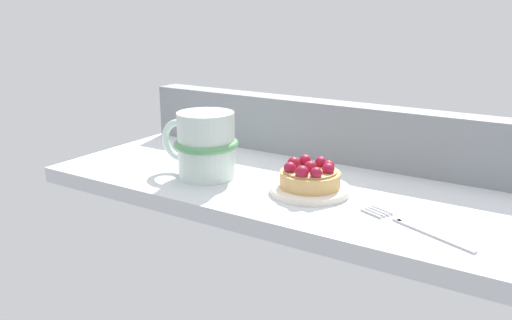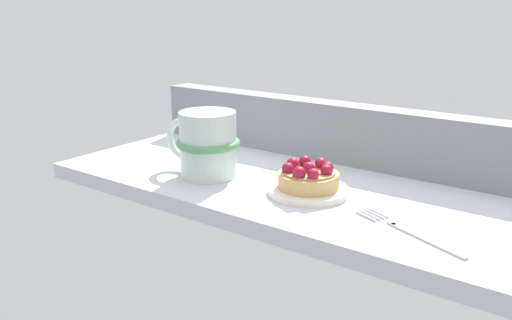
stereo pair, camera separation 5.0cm
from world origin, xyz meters
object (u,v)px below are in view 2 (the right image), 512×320
(dessert_plate, at_px, (308,191))
(raspberry_tart, at_px, (308,177))
(coffee_mug, at_px, (207,144))
(dessert_fork, at_px, (408,230))

(dessert_plate, distance_m, raspberry_tart, 0.02)
(coffee_mug, bearing_deg, dessert_plate, 6.59)
(raspberry_tart, bearing_deg, dessert_fork, -15.40)
(coffee_mug, height_order, dessert_fork, coffee_mug)
(raspberry_tart, relative_size, coffee_mug, 0.62)
(dessert_plate, bearing_deg, raspberry_tart, -120.90)
(dessert_plate, height_order, coffee_mug, coffee_mug)
(raspberry_tart, height_order, coffee_mug, coffee_mug)
(raspberry_tart, relative_size, dessert_fork, 0.56)
(dessert_plate, bearing_deg, coffee_mug, -173.41)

